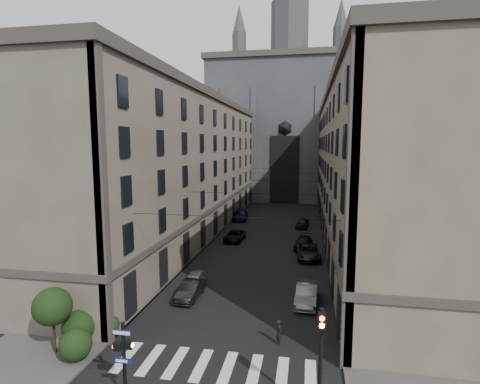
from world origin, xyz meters
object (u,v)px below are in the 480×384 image
Objects in this scene: traffic_light_right at (321,351)px; car_left_far at (240,215)px; car_right_near at (307,294)px; car_right_midnear at (308,252)px; pedestrian at (279,332)px; car_right_midfar at (303,242)px; car_right_far at (302,223)px; car_left_near at (194,281)px; pedestrian_signal_left at (124,356)px; gothic_tower at (288,120)px; car_left_midfar at (235,236)px; car_left_midnear at (190,290)px.

car_left_far is (-11.49, 43.38, -2.48)m from traffic_light_right.
car_right_near is 0.87× the size of car_right_midnear.
pedestrian is at bearing -101.20° from car_right_near.
pedestrian is (-2.26, 6.08, -2.51)m from traffic_light_right.
car_right_far is (-0.29, 11.08, 0.01)m from car_right_midfar.
car_left_far is (-1.38, 29.61, 0.14)m from car_left_near.
car_right_far is (7.71, 39.75, -1.63)m from pedestrian_signal_left.
gothic_tower reaches higher than car_left_midfar.
car_right_midnear is at bearing -30.41° from car_left_midfar.
pedestrian is at bearing 110.40° from traffic_light_right.
car_left_midnear is 0.78× the size of car_right_midnear.
pedestrian_signal_left reaches higher than car_left_midfar.
car_left_midfar is at bearing -125.48° from car_right_far.
car_right_midnear is (10.94, -19.18, -0.08)m from car_left_far.
car_right_midnear is (5.05, -48.84, -17.07)m from gothic_tower.
pedestrian_signal_left is 43.89m from car_left_far.
car_right_near is 6.57m from pedestrian.
car_right_near is (-0.62, 12.44, -2.53)m from traffic_light_right.
car_left_midnear is 0.87× the size of car_left_midfar.
car_right_near is 11.76m from car_right_midnear.
car_left_far is 1.22× the size of car_right_near.
car_left_midnear is at bearing 28.84° from pedestrian.
car_left_far is (-5.89, -29.66, -16.99)m from gothic_tower.
pedestrian reaches higher than car_left_midnear.
car_left_near is at bearing -115.79° from car_right_midfar.
pedestrian reaches higher than car_left_near.
car_left_far is at bearing 164.75° from car_right_far.
gothic_tower is at bearing 91.38° from car_right_midnear.
car_left_midfar is 0.84× the size of car_left_far.
car_left_midfar is 0.90× the size of car_right_midnear.
pedestrian_signal_left is 0.87× the size of car_right_near.
gothic_tower reaches higher than car_right_near.
car_right_far is (4.20, -33.71, -17.11)m from gothic_tower.
car_right_midnear reaches higher than car_left_midnear.
car_left_midnear is (-0.69, 12.21, -1.65)m from pedestrian_signal_left.
traffic_light_right is 1.10× the size of car_left_midfar.
car_right_midfar is 1.16× the size of car_right_far.
gothic_tower is 14.50× the size of pedestrian_signal_left.
pedestrian is at bearing -84.86° from car_right_far.
pedestrian_signal_left is 0.98× the size of car_left_midnear.
car_left_midnear is at bearing -172.68° from car_right_near.
car_left_midnear is at bearing -93.92° from gothic_tower.
car_left_far is at bearing 130.54° from car_right_midfar.
car_right_midnear is at bearing 70.81° from pedestrian_signal_left.
traffic_light_right is 1.27× the size of car_left_midnear.
traffic_light_right reaches higher than car_left_far.
pedestrian is (9.23, -37.30, -0.03)m from car_left_far.
car_right_far is (8.71, 25.56, 0.02)m from car_left_near.
pedestrian_signal_left is at bearing -99.52° from car_right_midfar.
pedestrian is (6.85, 6.50, -1.54)m from pedestrian_signal_left.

